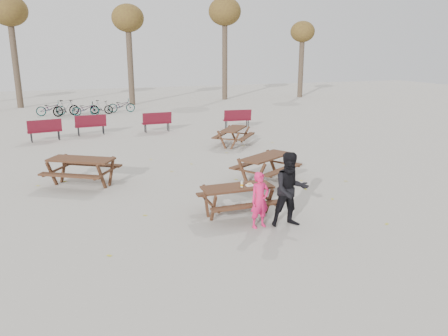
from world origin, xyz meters
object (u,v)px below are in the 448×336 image
object	(u,v)px
adult	(291,190)
picnic_table_east	(266,168)
child	(260,200)
picnic_table_far	(234,137)
food_tray	(250,185)
soda_bottle	(242,184)
main_picnic_table	(237,193)
picnic_table_north	(82,172)

from	to	relation	value
adult	picnic_table_east	xyz separation A→B (m)	(1.09, 3.63, -0.50)
child	picnic_table_far	world-z (taller)	child
child	adult	world-z (taller)	adult
food_tray	picnic_table_far	bearing A→B (deg)	71.45
picnic_table_east	picnic_table_far	world-z (taller)	picnic_table_east
picnic_table_east	picnic_table_far	xyz separation A→B (m)	(0.97, 5.38, -0.03)
soda_bottle	child	distance (m)	0.84
adult	soda_bottle	bearing A→B (deg)	137.68
main_picnic_table	adult	distance (m)	1.47
food_tray	picnic_table_east	size ratio (longest dim) A/B	0.09
food_tray	picnic_table_north	xyz separation A→B (m)	(-3.93, 4.13, -0.36)
soda_bottle	main_picnic_table	bearing A→B (deg)	125.12
main_picnic_table	adult	world-z (taller)	adult
food_tray	soda_bottle	size ratio (longest dim) A/B	1.06
food_tray	child	world-z (taller)	child
food_tray	adult	size ratio (longest dim) A/B	0.10
adult	picnic_table_far	size ratio (longest dim) A/B	1.01
picnic_table_east	main_picnic_table	bearing A→B (deg)	-158.12
adult	child	bearing A→B (deg)	173.43
child	picnic_table_east	size ratio (longest dim) A/B	0.71
soda_bottle	picnic_table_far	bearing A→B (deg)	70.09
child	picnic_table_east	bearing A→B (deg)	52.69
child	adult	xyz separation A→B (m)	(0.72, -0.17, 0.23)
food_tray	child	xyz separation A→B (m)	(-0.09, -0.84, -0.11)
picnic_table_north	child	bearing A→B (deg)	-20.64
food_tray	soda_bottle	world-z (taller)	soda_bottle
picnic_table_east	picnic_table_north	distance (m)	5.84
adult	picnic_table_east	world-z (taller)	adult
food_tray	soda_bottle	distance (m)	0.23
soda_bottle	picnic_table_far	size ratio (longest dim) A/B	0.09
main_picnic_table	picnic_table_east	xyz separation A→B (m)	(2.01, 2.53, -0.17)
soda_bottle	adult	bearing A→B (deg)	-49.38
main_picnic_table	adult	size ratio (longest dim) A/B	0.99
picnic_table_east	picnic_table_far	bearing A→B (deg)	50.07
picnic_table_east	picnic_table_north	size ratio (longest dim) A/B	0.96
adult	food_tray	bearing A→B (deg)	128.71
food_tray	picnic_table_far	world-z (taller)	food_tray
picnic_table_east	food_tray	bearing A→B (deg)	-152.89
food_tray	child	size ratio (longest dim) A/B	0.13
main_picnic_table	adult	xyz separation A→B (m)	(0.92, -1.10, 0.33)
picnic_table_far	picnic_table_north	bearing A→B (deg)	159.38
child	picnic_table_north	distance (m)	6.28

